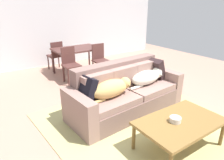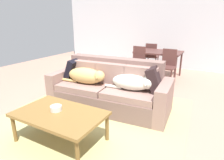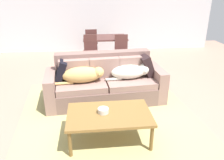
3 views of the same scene
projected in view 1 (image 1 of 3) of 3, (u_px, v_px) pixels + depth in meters
name	position (u px, v px, depth m)	size (l,w,h in m)	color
ground_plane	(132.00, 113.00, 3.85)	(10.00, 10.00, 0.00)	tan
back_partition	(53.00, 22.00, 6.46)	(8.00, 0.12, 2.70)	silver
area_rug	(152.00, 127.00, 3.39)	(3.00, 3.39, 0.01)	tan
couch	(125.00, 93.00, 3.83)	(2.30, 1.02, 0.92)	#755952
dog_on_left_cushion	(112.00, 88.00, 3.41)	(0.89, 0.36, 0.30)	tan
dog_on_right_cushion	(147.00, 77.00, 3.97)	(0.86, 0.37, 0.28)	silver
throw_pillow_by_left_arm	(85.00, 89.00, 3.27)	(0.12, 0.42, 0.42)	black
throw_pillow_by_right_arm	(154.00, 69.00, 4.25)	(0.15, 0.44, 0.44)	black
coffee_table	(180.00, 123.00, 2.80)	(1.20, 0.74, 0.44)	brown
bowl_on_coffee_table	(175.00, 120.00, 2.75)	(0.15, 0.15, 0.07)	silver
dining_table	(77.00, 51.00, 5.75)	(1.26, 0.86, 0.74)	#502E2A
dining_chair_near_left	(70.00, 63.00, 5.18)	(0.40, 0.40, 0.90)	#502E2A
dining_chair_near_right	(100.00, 59.00, 5.58)	(0.41, 0.41, 0.90)	#502E2A
dining_chair_far_left	(56.00, 54.00, 6.09)	(0.43, 0.43, 0.88)	#502E2A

